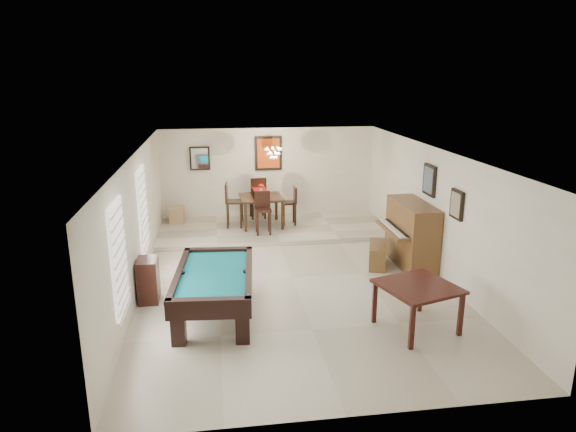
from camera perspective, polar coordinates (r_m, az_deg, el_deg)
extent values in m
cube|color=beige|center=(10.66, 0.46, -6.88)|extent=(6.00, 9.00, 0.02)
cube|color=silver|center=(14.58, -2.18, 4.67)|extent=(6.00, 0.04, 2.60)
cube|color=silver|center=(6.11, 6.95, -11.52)|extent=(6.00, 0.04, 2.60)
cube|color=silver|center=(10.23, -16.37, -0.73)|extent=(0.04, 9.00, 2.60)
cube|color=silver|center=(11.07, 16.02, 0.51)|extent=(0.04, 9.00, 2.60)
cube|color=white|center=(9.95, 0.49, 7.13)|extent=(6.00, 9.00, 0.04)
cube|color=beige|center=(13.67, -1.58, -1.43)|extent=(6.00, 2.50, 0.12)
cube|color=white|center=(8.13, -18.27, -4.39)|extent=(0.06, 1.00, 1.70)
cube|color=white|center=(10.78, -15.83, 0.67)|extent=(0.06, 1.00, 1.70)
cube|color=brown|center=(11.36, 9.89, -4.29)|extent=(0.59, 0.95, 0.49)
cube|color=black|center=(9.82, -15.25, -6.88)|extent=(0.36, 0.54, 0.81)
cube|color=tan|center=(14.33, -12.25, 0.15)|extent=(0.40, 0.49, 0.42)
cube|color=#D84C14|center=(14.43, -2.19, 6.98)|extent=(0.75, 0.06, 0.95)
cube|color=white|center=(14.38, -9.78, 6.33)|extent=(0.55, 0.06, 0.65)
cube|color=slate|center=(11.19, 15.45, 3.87)|extent=(0.06, 0.55, 0.65)
cube|color=gray|center=(10.08, 18.25, 1.22)|extent=(0.06, 0.45, 0.55)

